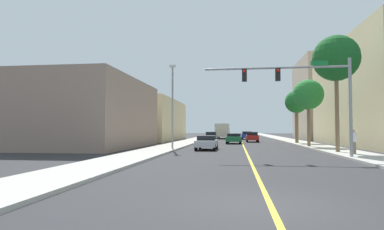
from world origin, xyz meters
The scene contains 19 objects.
ground centered at (0.00, 42.00, 0.00)m, with size 192.00×192.00×0.00m, color #2D2D30.
sidewalk_left centered at (-7.63, 42.00, 0.07)m, with size 3.19×168.00×0.15m, color #B2ADA3.
sidewalk_right centered at (7.63, 42.00, 0.07)m, with size 3.19×168.00×0.15m, color #B2ADA3.
lane_marking_center centered at (0.00, 42.00, 0.00)m, with size 0.16×144.00×0.01m, color yellow.
building_left_near centered at (-17.57, 23.97, 3.50)m, with size 13.55×16.79×7.00m, color gray.
building_left_far centered at (-17.64, 45.76, 3.38)m, with size 13.68×21.30×6.76m, color beige.
building_right_far centered at (18.43, 53.43, 7.26)m, with size 15.27×15.14×14.52m, color tan.
traffic_signal_mast centered at (3.59, 13.58, 4.73)m, with size 9.44×0.36×6.33m.
street_lamp centered at (-6.54, 20.71, 4.37)m, with size 0.56×0.28×7.60m.
palm_near centered at (6.97, 18.22, 7.39)m, with size 3.59×3.59×9.09m.
palm_mid centered at (6.59, 26.46, 5.40)m, with size 3.11×3.11×6.86m.
palm_far centered at (6.88, 34.69, 5.29)m, with size 2.90×2.90×6.69m.
car_silver centered at (-3.48, 21.41, 0.68)m, with size 1.85×4.17×1.29m.
car_red centered at (1.53, 40.16, 0.75)m, with size 1.77×4.53×1.45m.
car_gray centered at (-4.81, 44.88, 0.73)m, with size 1.94×4.14×1.42m.
car_green centered at (-1.07, 34.44, 0.70)m, with size 2.07×4.45×1.31m.
car_blue centered at (1.22, 52.26, 0.76)m, with size 2.08×4.66×1.45m.
delivery_truck centered at (-3.40, 56.28, 1.57)m, with size 2.72×8.44×2.91m.
pedestrian centered at (7.37, 15.96, 1.01)m, with size 0.38×0.38×1.73m.
Camera 1 is at (-0.85, -8.39, 1.91)m, focal length 30.56 mm.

